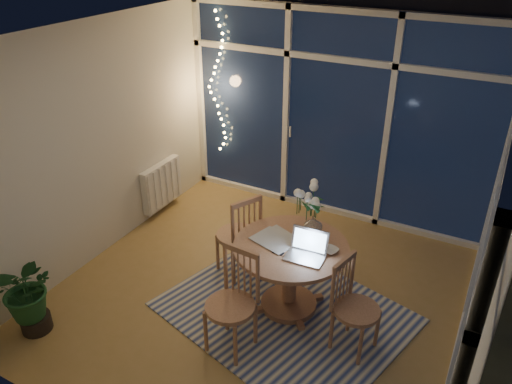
# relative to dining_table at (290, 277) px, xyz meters

# --- Properties ---
(floor) EXTENTS (4.00, 4.00, 0.00)m
(floor) POSITION_rel_dining_table_xyz_m (-0.33, 0.04, -0.37)
(floor) COLOR olive
(floor) RESTS_ON ground
(ceiling) EXTENTS (4.00, 4.00, 0.00)m
(ceiling) POSITION_rel_dining_table_xyz_m (-0.33, 0.04, 2.23)
(ceiling) COLOR white
(ceiling) RESTS_ON wall_back
(wall_back) EXTENTS (4.00, 0.04, 2.60)m
(wall_back) POSITION_rel_dining_table_xyz_m (-0.33, 2.04, 0.93)
(wall_back) COLOR silver
(wall_back) RESTS_ON floor
(wall_front) EXTENTS (4.00, 0.04, 2.60)m
(wall_front) POSITION_rel_dining_table_xyz_m (-0.33, -1.96, 0.93)
(wall_front) COLOR silver
(wall_front) RESTS_ON floor
(wall_left) EXTENTS (0.04, 4.00, 2.60)m
(wall_left) POSITION_rel_dining_table_xyz_m (-2.33, 0.04, 0.93)
(wall_left) COLOR silver
(wall_left) RESTS_ON floor
(wall_right) EXTENTS (0.04, 4.00, 2.60)m
(wall_right) POSITION_rel_dining_table_xyz_m (1.67, 0.04, 0.93)
(wall_right) COLOR silver
(wall_right) RESTS_ON floor
(window_wall_back) EXTENTS (4.00, 0.10, 2.60)m
(window_wall_back) POSITION_rel_dining_table_xyz_m (-0.33, 2.00, 0.93)
(window_wall_back) COLOR white
(window_wall_back) RESTS_ON floor
(window_wall_right) EXTENTS (0.10, 4.00, 2.60)m
(window_wall_right) POSITION_rel_dining_table_xyz_m (1.63, 0.04, 0.93)
(window_wall_right) COLOR white
(window_wall_right) RESTS_ON floor
(radiator) EXTENTS (0.10, 0.70, 0.58)m
(radiator) POSITION_rel_dining_table_xyz_m (-2.27, 0.94, 0.03)
(radiator) COLOR silver
(radiator) RESTS_ON wall_left
(fairy_lights) EXTENTS (0.24, 0.10, 1.85)m
(fairy_lights) POSITION_rel_dining_table_xyz_m (-1.98, 1.92, 1.15)
(fairy_lights) COLOR #EAC05D
(fairy_lights) RESTS_ON window_wall_back
(garden_patio) EXTENTS (12.00, 6.00, 0.10)m
(garden_patio) POSITION_rel_dining_table_xyz_m (0.17, 5.04, -0.43)
(garden_patio) COLOR black
(garden_patio) RESTS_ON ground
(garden_fence) EXTENTS (11.00, 0.08, 1.80)m
(garden_fence) POSITION_rel_dining_table_xyz_m (-0.33, 5.54, 0.53)
(garden_fence) COLOR #3B1F15
(garden_fence) RESTS_ON ground
(garden_shrubs) EXTENTS (0.90, 0.90, 0.90)m
(garden_shrubs) POSITION_rel_dining_table_xyz_m (-1.13, 3.44, 0.08)
(garden_shrubs) COLOR black
(garden_shrubs) RESTS_ON ground
(rug) EXTENTS (2.60, 2.30, 0.01)m
(rug) POSITION_rel_dining_table_xyz_m (0.00, -0.10, -0.37)
(rug) COLOR beige
(rug) RESTS_ON floor
(dining_table) EXTENTS (1.35, 1.35, 0.75)m
(dining_table) POSITION_rel_dining_table_xyz_m (0.00, 0.00, 0.00)
(dining_table) COLOR #8F6140
(dining_table) RESTS_ON floor
(chair_left) EXTENTS (0.63, 0.63, 1.02)m
(chair_left) POSITION_rel_dining_table_xyz_m (-0.74, 0.26, 0.13)
(chair_left) COLOR #8F6140
(chair_left) RESTS_ON floor
(chair_right) EXTENTS (0.52, 0.52, 0.93)m
(chair_right) POSITION_rel_dining_table_xyz_m (0.74, -0.23, 0.09)
(chair_right) COLOR #8F6140
(chair_right) RESTS_ON floor
(chair_front) EXTENTS (0.50, 0.50, 1.01)m
(chair_front) POSITION_rel_dining_table_xyz_m (-0.23, -0.74, 0.13)
(chair_front) COLOR #8F6140
(chair_front) RESTS_ON floor
(laptop) EXTENTS (0.36, 0.31, 0.25)m
(laptop) POSITION_rel_dining_table_xyz_m (0.19, -0.13, 0.50)
(laptop) COLOR #B7B7BB
(laptop) RESTS_ON dining_table
(flower_vase) EXTENTS (0.25, 0.25, 0.21)m
(flower_vase) POSITION_rel_dining_table_xyz_m (0.10, 0.29, 0.48)
(flower_vase) COLOR white
(flower_vase) RESTS_ON dining_table
(bowl) EXTENTS (0.19, 0.19, 0.04)m
(bowl) POSITION_rel_dining_table_xyz_m (0.36, 0.07, 0.39)
(bowl) COLOR white
(bowl) RESTS_ON dining_table
(newspapers) EXTENTS (0.48, 0.43, 0.01)m
(newspapers) POSITION_rel_dining_table_xyz_m (-0.14, 0.02, 0.38)
(newspapers) COLOR beige
(newspapers) RESTS_ON dining_table
(phone) EXTENTS (0.10, 0.05, 0.01)m
(phone) POSITION_rel_dining_table_xyz_m (-0.05, -0.17, 0.38)
(phone) COLOR black
(phone) RESTS_ON dining_table
(potted_plant) EXTENTS (0.64, 0.59, 0.76)m
(potted_plant) POSITION_rel_dining_table_xyz_m (-1.98, -1.41, 0.01)
(potted_plant) COLOR #1A4A23
(potted_plant) RESTS_ON floor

